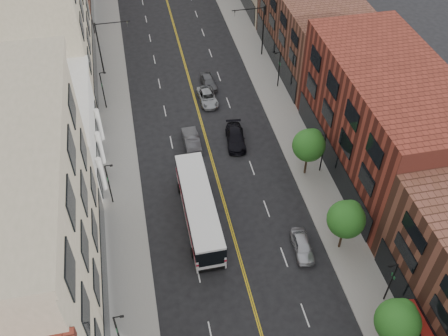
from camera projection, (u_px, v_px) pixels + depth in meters
sidewalk_left at (117, 132)px, 58.27m from camera, size 4.00×110.00×0.15m
sidewalk_right at (281, 111)px, 61.24m from camera, size 4.00×110.00×0.15m
bldg_l_tanoffice at (16, 244)px, 35.57m from camera, size 10.00×22.00×18.00m
bldg_l_white at (45, 137)px, 51.69m from camera, size 10.00×14.00×8.00m
bldg_l_far_a at (41, 15)px, 60.15m from camera, size 10.00×20.00×18.00m
bldg_r_mid at (384, 120)px, 50.43m from camera, size 10.00×22.00×12.00m
bldg_r_far_a at (313, 29)px, 65.87m from camera, size 10.00×20.00×10.00m
tree_r_1 at (399, 320)px, 36.61m from camera, size 3.40×3.40×5.59m
tree_r_2 at (347, 218)px, 43.63m from camera, size 3.40×3.40×5.59m
tree_r_3 at (309, 144)px, 50.65m from camera, size 3.40×3.40×5.59m
lamp_l_1 at (118, 332)px, 37.16m from camera, size 0.81×0.55×5.05m
lamp_l_2 at (109, 182)px, 48.39m from camera, size 0.81×0.55×5.05m
lamp_l_3 at (103, 88)px, 59.63m from camera, size 0.81×0.55×5.05m
lamp_r_1 at (391, 280)px, 40.41m from camera, size 0.81×0.55×5.05m
lamp_r_2 at (323, 151)px, 51.64m from camera, size 0.81×0.55×5.05m
lamp_r_3 at (279, 68)px, 62.88m from camera, size 0.81×0.55×5.05m
signal_mast_left at (104, 42)px, 64.18m from camera, size 4.49×0.18×7.20m
signal_mast_right at (258, 26)px, 67.22m from camera, size 4.49×0.18×7.20m
city_bus at (199, 207)px, 47.52m from camera, size 3.05×12.52×3.22m
car_parked_far at (302, 246)px, 45.70m from camera, size 1.94×4.19×1.39m
car_lane_behind at (191, 140)px, 56.23m from camera, size 1.71×4.79×1.57m
car_lane_a at (236, 138)px, 56.57m from camera, size 2.59×5.21×1.46m
car_lane_b at (207, 97)px, 62.27m from camera, size 2.40×4.76×1.29m
car_lane_c at (208, 82)px, 64.56m from camera, size 1.90×4.26×1.42m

